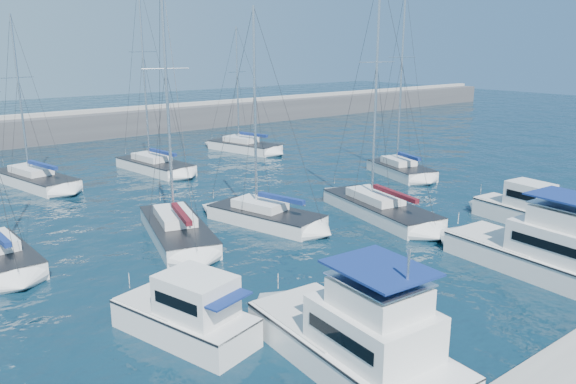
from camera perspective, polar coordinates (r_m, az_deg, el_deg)
ground at (r=30.44m, az=10.15°, el=-7.37°), size 220.00×220.00×0.00m
breakwater at (r=74.39m, az=-21.22°, el=5.84°), size 160.00×6.00×4.45m
motor_yacht_port_outer at (r=23.03m, az=-10.09°, el=-12.35°), size 4.05×6.53×3.20m
motor_yacht_port_inner at (r=20.76m, az=7.27°, el=-14.86°), size 4.13×9.05×4.69m
motor_yacht_stbd_inner at (r=31.43m, az=24.64°, el=-5.60°), size 3.99×9.34×4.69m
motor_yacht_stbd_outer at (r=39.71m, az=22.67°, el=-1.58°), size 2.81×5.83×3.20m
sailboat_mid_b at (r=34.57m, az=-11.21°, el=-3.76°), size 5.35×9.54×16.05m
sailboat_mid_c at (r=36.53m, az=-2.33°, el=-2.48°), size 4.85×8.31×13.94m
sailboat_mid_d at (r=38.74m, az=9.27°, el=-1.65°), size 4.94×10.17×16.43m
sailboat_mid_e at (r=50.95m, az=11.38°, el=2.27°), size 4.79×7.40×16.49m
sailboat_back_a at (r=50.88m, az=-24.32°, el=1.15°), size 5.01×9.75×14.02m
sailboat_back_b at (r=53.15m, az=-13.38°, el=2.66°), size 4.30×8.91×17.23m
sailboat_back_c at (r=61.77m, az=-4.47°, el=4.64°), size 4.99×8.82×13.52m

